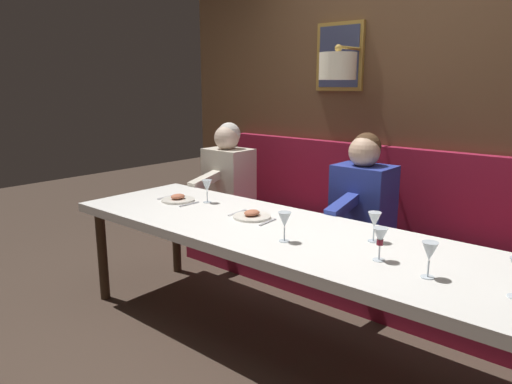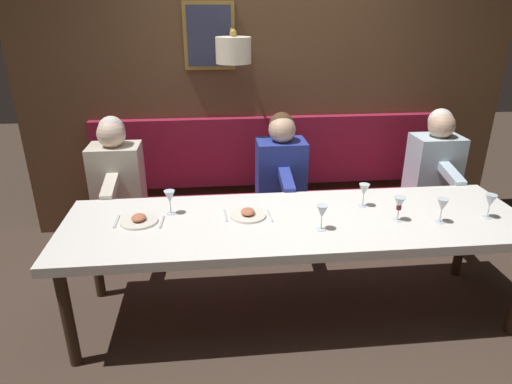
{
  "view_description": "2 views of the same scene",
  "coord_description": "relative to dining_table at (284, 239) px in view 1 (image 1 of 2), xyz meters",
  "views": [
    {
      "loc": [
        -2.12,
        -1.6,
        1.58
      ],
      "look_at": [
        0.05,
        0.26,
        0.92
      ],
      "focal_mm": 33.32,
      "sensor_mm": 36.0,
      "label": 1
    },
    {
      "loc": [
        -2.54,
        0.53,
        2.01
      ],
      "look_at": [
        0.05,
        0.26,
        0.92
      ],
      "focal_mm": 31.01,
      "sensor_mm": 36.0,
      "label": 2
    }
  ],
  "objects": [
    {
      "name": "diner_middle",
      "position": [
        0.88,
        1.3,
        0.13
      ],
      "size": [
        0.6,
        0.4,
        0.79
      ],
      "color": "beige",
      "rests_on": "banquette_bench"
    },
    {
      "name": "wine_glass_0",
      "position": [
        0.15,
        -0.49,
        0.17
      ],
      "size": [
        0.07,
        0.07,
        0.16
      ],
      "color": "silver",
      "rests_on": "dining_table"
    },
    {
      "name": "wine_glass_5",
      "position": [
        0.16,
        0.82,
        0.17
      ],
      "size": [
        0.07,
        0.07,
        0.16
      ],
      "color": "silver",
      "rests_on": "dining_table"
    },
    {
      "name": "diner_near",
      "position": [
        0.88,
        -0.03,
        0.13
      ],
      "size": [
        0.6,
        0.4,
        0.79
      ],
      "color": "#283893",
      "rests_on": "banquette_bench"
    },
    {
      "name": "wine_glass_3",
      "position": [
        -0.16,
        -0.12,
        0.17
      ],
      "size": [
        0.07,
        0.07,
        0.16
      ],
      "color": "silver",
      "rests_on": "dining_table"
    },
    {
      "name": "banquette_bench",
      "position": [
        0.89,
        0.0,
        -0.46
      ],
      "size": [
        0.52,
        3.21,
        0.45
      ],
      "primitive_type": "cube",
      "color": "maroon",
      "rests_on": "ground_plane"
    },
    {
      "name": "place_setting_1",
      "position": [
        0.06,
        1.01,
        0.07
      ],
      "size": [
        0.24,
        0.31,
        0.05
      ],
      "color": "silver",
      "rests_on": "dining_table"
    },
    {
      "name": "dining_table",
      "position": [
        0.0,
        0.0,
        0.0
      ],
      "size": [
        0.9,
        3.01,
        0.74
      ],
      "color": "silver",
      "rests_on": "ground_plane"
    },
    {
      "name": "ground_plane",
      "position": [
        0.0,
        0.0,
        -0.68
      ],
      "size": [
        12.0,
        12.0,
        0.0
      ],
      "primitive_type": "plane",
      "color": "#423328"
    },
    {
      "name": "wine_glass_1",
      "position": [
        -0.09,
        -0.64,
        0.17
      ],
      "size": [
        0.07,
        0.07,
        0.16
      ],
      "color": "silver",
      "rests_on": "dining_table"
    },
    {
      "name": "wine_glass_2",
      "position": [
        -0.14,
        -0.9,
        0.17
      ],
      "size": [
        0.07,
        0.07,
        0.16
      ],
      "color": "silver",
      "rests_on": "dining_table"
    },
    {
      "name": "place_setting_0",
      "position": [
        0.07,
        0.31,
        0.07
      ],
      "size": [
        0.24,
        0.32,
        0.05
      ],
      "color": "silver",
      "rests_on": "dining_table"
    },
    {
      "name": "back_wall_panel",
      "position": [
        1.46,
        0.01,
        0.68
      ],
      "size": [
        0.59,
        4.41,
        2.9
      ],
      "color": "brown",
      "rests_on": "ground_plane"
    }
  ]
}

